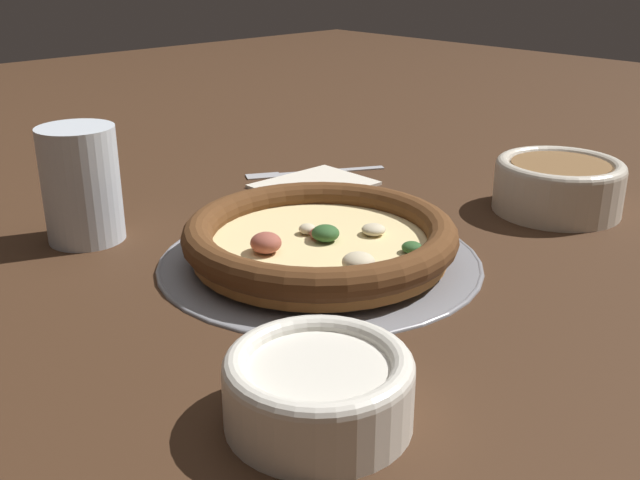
# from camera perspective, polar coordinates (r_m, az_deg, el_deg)

# --- Properties ---
(ground_plane) EXTENTS (3.00, 3.00, 0.00)m
(ground_plane) POSITION_cam_1_polar(r_m,az_deg,el_deg) (0.72, 0.00, -1.67)
(ground_plane) COLOR #3D2616
(pizza_tray) EXTENTS (0.31, 0.31, 0.01)m
(pizza_tray) POSITION_cam_1_polar(r_m,az_deg,el_deg) (0.72, 0.00, -1.43)
(pizza_tray) COLOR gray
(pizza_tray) RESTS_ON ground_plane
(pizza) EXTENTS (0.26, 0.26, 0.04)m
(pizza) POSITION_cam_1_polar(r_m,az_deg,el_deg) (0.71, 0.01, 0.16)
(pizza) COLOR #A86B33
(pizza) RESTS_ON pizza_tray
(bowl_near) EXTENTS (0.12, 0.12, 0.05)m
(bowl_near) POSITION_cam_1_polar(r_m,az_deg,el_deg) (0.48, -0.11, -11.09)
(bowl_near) COLOR silver
(bowl_near) RESTS_ON ground_plane
(bowl_far) EXTENTS (0.14, 0.14, 0.06)m
(bowl_far) POSITION_cam_1_polar(r_m,az_deg,el_deg) (0.89, 17.71, 4.13)
(bowl_far) COLOR beige
(bowl_far) RESTS_ON ground_plane
(drinking_cup) EXTENTS (0.08, 0.08, 0.12)m
(drinking_cup) POSITION_cam_1_polar(r_m,az_deg,el_deg) (0.80, -17.72, 4.05)
(drinking_cup) COLOR silver
(drinking_cup) RESTS_ON ground_plane
(napkin) EXTENTS (0.14, 0.11, 0.01)m
(napkin) POSITION_cam_1_polar(r_m,az_deg,el_deg) (0.95, -0.45, 4.35)
(napkin) COLOR beige
(napkin) RESTS_ON ground_plane
(fork) EXTENTS (0.17, 0.11, 0.00)m
(fork) POSITION_cam_1_polar(r_m,az_deg,el_deg) (1.00, -0.95, 5.19)
(fork) COLOR #B7B7BC
(fork) RESTS_ON ground_plane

